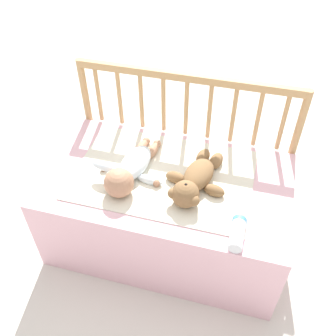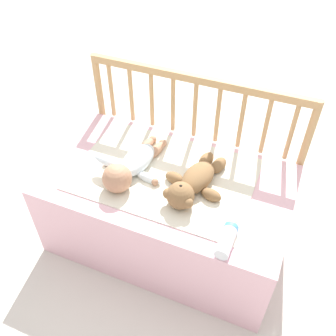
# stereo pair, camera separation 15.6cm
# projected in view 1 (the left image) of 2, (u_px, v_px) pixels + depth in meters

# --- Properties ---
(ground_plane) EXTENTS (12.00, 12.00, 0.00)m
(ground_plane) POSITION_uv_depth(u_px,v_px,m) (168.00, 237.00, 1.98)
(ground_plane) COLOR silver
(crib_mattress) EXTENTS (1.11, 0.64, 0.43)m
(crib_mattress) POSITION_uv_depth(u_px,v_px,m) (168.00, 210.00, 1.83)
(crib_mattress) COLOR #EDB7C6
(crib_mattress) RESTS_ON ground_plane
(crib_rail) EXTENTS (1.11, 0.04, 0.77)m
(crib_rail) POSITION_uv_depth(u_px,v_px,m) (186.00, 115.00, 1.85)
(crib_rail) COLOR tan
(crib_rail) RESTS_ON ground_plane
(blanket) EXTENTS (0.80, 0.53, 0.01)m
(blanket) POSITION_uv_depth(u_px,v_px,m) (164.00, 174.00, 1.69)
(blanket) COLOR silver
(blanket) RESTS_ON crib_mattress
(teddy_bear) EXTENTS (0.28, 0.39, 0.12)m
(teddy_bear) POSITION_uv_depth(u_px,v_px,m) (195.00, 180.00, 1.61)
(teddy_bear) COLOR olive
(teddy_bear) RESTS_ON crib_mattress
(baby) EXTENTS (0.32, 0.43, 0.13)m
(baby) POSITION_uv_depth(u_px,v_px,m) (130.00, 169.00, 1.65)
(baby) COLOR white
(baby) RESTS_ON crib_mattress
(baby_bottle) EXTENTS (0.06, 0.18, 0.06)m
(baby_bottle) POSITION_uv_depth(u_px,v_px,m) (238.00, 231.00, 1.43)
(baby_bottle) COLOR white
(baby_bottle) RESTS_ON crib_mattress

